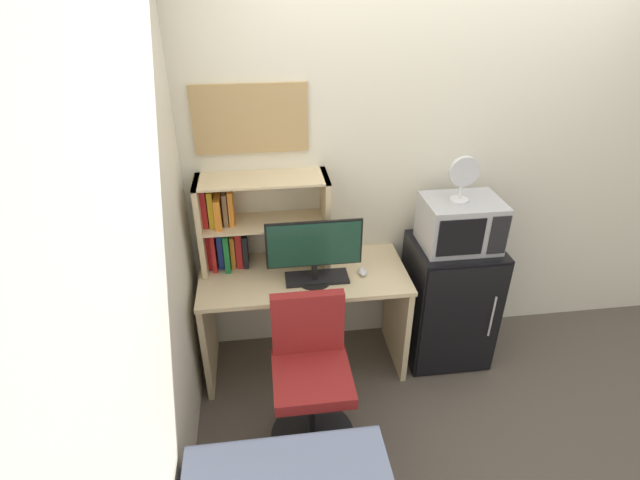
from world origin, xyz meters
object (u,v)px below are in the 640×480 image
at_px(computer_mouse, 362,272).
at_px(monitor, 314,248).
at_px(desk_fan, 463,176).
at_px(wall_corkboard, 251,119).
at_px(hutch_bookshelf, 244,223).
at_px(keyboard, 317,278).
at_px(mini_fridge, 448,301).
at_px(desk_chair, 311,381).
at_px(microwave, 460,223).

bearing_deg(computer_mouse, monitor, -173.63).
height_order(desk_fan, wall_corkboard, wall_corkboard).
relative_size(hutch_bookshelf, keyboard, 2.06).
distance_m(hutch_bookshelf, computer_mouse, 0.79).
height_order(computer_mouse, mini_fridge, mini_fridge).
relative_size(computer_mouse, wall_corkboard, 0.13).
xyz_separation_m(mini_fridge, desk_fan, (-0.03, -0.00, 0.91)).
relative_size(computer_mouse, desk_fan, 0.30).
bearing_deg(desk_fan, computer_mouse, -175.02).
relative_size(hutch_bookshelf, monitor, 1.39).
relative_size(mini_fridge, wall_corkboard, 1.32).
bearing_deg(wall_corkboard, mini_fridge, -12.80).
height_order(keyboard, wall_corkboard, wall_corkboard).
xyz_separation_m(keyboard, computer_mouse, (0.29, 0.02, 0.01)).
bearing_deg(desk_chair, desk_fan, 30.43).
height_order(keyboard, desk_fan, desk_fan).
bearing_deg(desk_fan, wall_corkboard, 166.74).
bearing_deg(desk_chair, computer_mouse, 53.48).
bearing_deg(computer_mouse, microwave, 5.27).
xyz_separation_m(mini_fridge, microwave, (0.00, 0.00, 0.59)).
height_order(monitor, wall_corkboard, wall_corkboard).
relative_size(desk_fan, wall_corkboard, 0.43).
distance_m(monitor, computer_mouse, 0.37).
distance_m(keyboard, wall_corkboard, 1.02).
bearing_deg(wall_corkboard, monitor, -49.05).
bearing_deg(microwave, wall_corkboard, 167.33).
distance_m(hutch_bookshelf, mini_fridge, 1.47).
xyz_separation_m(monitor, mini_fridge, (0.92, 0.09, -0.54)).
relative_size(monitor, wall_corkboard, 0.86).
bearing_deg(wall_corkboard, desk_fan, -13.26).
bearing_deg(wall_corkboard, hutch_bookshelf, -126.36).
height_order(monitor, computer_mouse, monitor).
bearing_deg(wall_corkboard, computer_mouse, -28.28).
bearing_deg(keyboard, hutch_bookshelf, 150.35).
bearing_deg(computer_mouse, mini_fridge, 4.99).
height_order(keyboard, desk_chair, desk_chair).
height_order(computer_mouse, microwave, microwave).
distance_m(mini_fridge, wall_corkboard, 1.76).
relative_size(hutch_bookshelf, computer_mouse, 9.29).
xyz_separation_m(keyboard, mini_fridge, (0.91, 0.07, -0.32)).
relative_size(hutch_bookshelf, mini_fridge, 0.91).
distance_m(keyboard, mini_fridge, 0.96).
distance_m(monitor, desk_chair, 0.75).
bearing_deg(microwave, keyboard, -175.36).
bearing_deg(microwave, hutch_bookshelf, 172.85).
relative_size(monitor, keyboard, 1.48).
xyz_separation_m(hutch_bookshelf, microwave, (1.33, -0.17, -0.01)).
height_order(desk_chair, wall_corkboard, wall_corkboard).
xyz_separation_m(hutch_bookshelf, monitor, (0.41, -0.26, -0.06)).
bearing_deg(microwave, desk_fan, -169.51).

